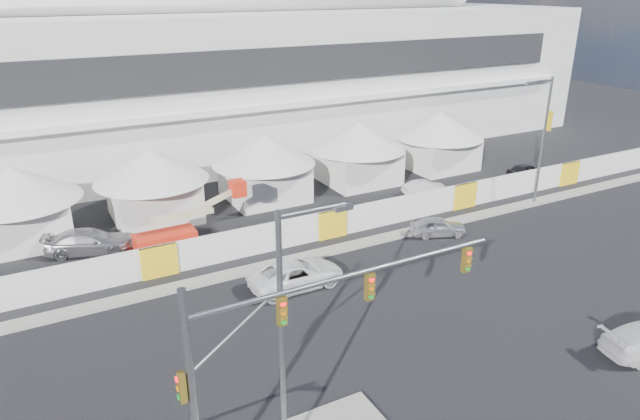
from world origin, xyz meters
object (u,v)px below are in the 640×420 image
lot_car_a (425,188)px  lot_car_c (89,242)px  streetlight_curb (542,133)px  sedan_silver (438,227)px  lot_car_b (526,170)px  traffic_mast (264,365)px  pickup_curb (296,274)px  streetlight_median (288,326)px  boom_lift (176,233)px

lot_car_a → lot_car_c: size_ratio=0.69×
lot_car_a → lot_car_c: (-26.38, 1.77, 0.17)m
streetlight_curb → lot_car_c: bearing=167.3°
sedan_silver → lot_car_a: size_ratio=1.03×
lot_car_b → lot_car_c: lot_car_c is taller
traffic_mast → pickup_curb: bearing=59.7°
lot_car_b → streetlight_median: (-33.48, -19.99, 5.20)m
traffic_mast → streetlight_median: 1.51m
traffic_mast → streetlight_curb: streetlight_curb is taller
streetlight_curb → boom_lift: 28.49m
pickup_curb → traffic_mast: bearing=148.9°
pickup_curb → boom_lift: boom_lift is taller
lot_car_a → pickup_curb: bearing=134.2°
pickup_curb → streetlight_median: size_ratio=0.57×
streetlight_curb → boom_lift: size_ratio=1.29×
lot_car_c → lot_car_b: bearing=-75.6°
sedan_silver → streetlight_curb: (10.78, 1.31, 5.20)m
lot_car_a → boom_lift: 21.09m
boom_lift → lot_car_c: bearing=158.6°
sedan_silver → lot_car_a: 8.20m
lot_car_c → traffic_mast: bearing=-154.4°
lot_car_b → lot_car_c: bearing=85.4°
lot_car_b → streetlight_curb: size_ratio=0.38×
pickup_curb → streetlight_median: 14.10m
lot_car_a → boom_lift: boom_lift is taller
lot_car_c → boom_lift: (5.30, -1.93, 0.27)m
lot_car_c → streetlight_median: (4.07, -22.29, 5.07)m
pickup_curb → lot_car_b: size_ratio=1.47×
pickup_curb → traffic_mast: traffic_mast is taller
lot_car_c → streetlight_median: 23.22m
sedan_silver → traffic_mast: traffic_mast is taller
sedan_silver → streetlight_median: 23.11m
boom_lift → sedan_silver: bearing=-23.5°
sedan_silver → lot_car_a: sedan_silver is taller
lot_car_b → streetlight_median: size_ratio=0.39×
sedan_silver → traffic_mast: bearing=148.5°
lot_car_a → lot_car_c: 26.44m
lot_car_b → streetlight_curb: (-4.72, -5.13, 5.21)m
lot_car_c → boom_lift: bearing=-92.2°
sedan_silver → lot_car_c: size_ratio=0.71×
lot_car_a → boom_lift: size_ratio=0.49×
lot_car_b → traffic_mast: size_ratio=0.32×
lot_car_b → traffic_mast: bearing=119.2°
sedan_silver → pickup_curb: pickup_curb is taller
lot_car_a → streetlight_median: streetlight_median is taller
sedan_silver → lot_car_c: 23.72m
lot_car_c → boom_lift: size_ratio=0.70×
lot_car_c → sedan_silver: bearing=-93.8°
lot_car_a → traffic_mast: bearing=147.6°
pickup_curb → traffic_mast: 14.36m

